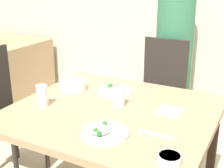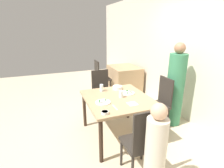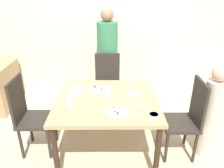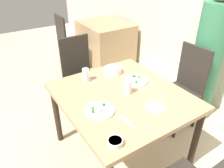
# 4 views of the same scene
# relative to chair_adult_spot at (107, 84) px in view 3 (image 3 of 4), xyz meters

# --- Properties ---
(ground_plane) EXTENTS (10.00, 10.00, 0.00)m
(ground_plane) POSITION_rel_chair_adult_spot_xyz_m (0.01, -0.88, -0.52)
(ground_plane) COLOR beige
(wall_back) EXTENTS (10.00, 0.06, 2.70)m
(wall_back) POSITION_rel_chair_adult_spot_xyz_m (0.01, 0.72, 0.83)
(wall_back) COLOR beige
(wall_back) RESTS_ON ground_plane
(dining_table) EXTENTS (1.16, 1.06, 0.73)m
(dining_table) POSITION_rel_chair_adult_spot_xyz_m (0.01, -0.88, 0.13)
(dining_table) COLOR tan
(dining_table) RESTS_ON ground_plane
(chair_adult_spot) EXTENTS (0.40, 0.40, 0.98)m
(chair_adult_spot) POSITION_rel_chair_adult_spot_xyz_m (0.00, 0.00, 0.00)
(chair_adult_spot) COLOR #2D2823
(chair_adult_spot) RESTS_ON ground_plane
(chair_child_spot) EXTENTS (0.40, 0.40, 0.98)m
(chair_child_spot) POSITION_rel_chair_adult_spot_xyz_m (0.93, -0.94, 0.00)
(chair_child_spot) COLOR #2D2823
(chair_child_spot) RESTS_ON ground_plane
(chair_empty_left) EXTENTS (0.40, 0.40, 0.98)m
(chair_empty_left) POSITION_rel_chair_adult_spot_xyz_m (-0.92, -0.86, 0.00)
(chair_empty_left) COLOR #2D2823
(chair_empty_left) RESTS_ON ground_plane
(person_adult) EXTENTS (0.33, 0.33, 1.61)m
(person_adult) POSITION_rel_chair_adult_spot_xyz_m (0.00, 0.33, 0.23)
(person_adult) COLOR #387F56
(person_adult) RESTS_ON ground_plane
(person_child) EXTENTS (0.23, 0.23, 1.15)m
(person_child) POSITION_rel_chair_adult_spot_xyz_m (1.22, -0.94, 0.02)
(person_child) COLOR beige
(person_child) RESTS_ON ground_plane
(bowl_curry) EXTENTS (0.18, 0.18, 0.06)m
(bowl_curry) POSITION_rel_chair_adult_spot_xyz_m (-0.38, -0.72, 0.25)
(bowl_curry) COLOR white
(bowl_curry) RESTS_ON dining_table
(plate_rice_adult) EXTENTS (0.24, 0.24, 0.05)m
(plate_rice_adult) POSITION_rel_chair_adult_spot_xyz_m (0.11, -1.18, 0.23)
(plate_rice_adult) COLOR white
(plate_rice_adult) RESTS_ON dining_table
(plate_rice_child) EXTENTS (0.24, 0.24, 0.06)m
(plate_rice_child) POSITION_rel_chair_adult_spot_xyz_m (-0.11, -0.63, 0.23)
(plate_rice_child) COLOR white
(plate_rice_child) RESTS_ON dining_table
(bowl_rice_small) EXTENTS (0.10, 0.10, 0.04)m
(bowl_rice_small) POSITION_rel_chair_adult_spot_xyz_m (0.47, -1.26, 0.23)
(bowl_rice_small) COLOR white
(bowl_rice_small) RESTS_ON dining_table
(glass_water_tall) EXTENTS (0.07, 0.07, 0.12)m
(glass_water_tall) POSITION_rel_chair_adult_spot_xyz_m (0.02, -0.82, 0.27)
(glass_water_tall) COLOR silver
(glass_water_tall) RESTS_ON dining_table
(glass_water_short) EXTENTS (0.07, 0.07, 0.13)m
(glass_water_short) POSITION_rel_chair_adult_spot_xyz_m (-0.39, -1.03, 0.28)
(glass_water_short) COLOR silver
(glass_water_short) RESTS_ON dining_table
(napkin_folded) EXTENTS (0.14, 0.14, 0.01)m
(napkin_folded) POSITION_rel_chair_adult_spot_xyz_m (0.32, -0.76, 0.22)
(napkin_folded) COLOR white
(napkin_folded) RESTS_ON dining_table
(fork_steel) EXTENTS (0.18, 0.02, 0.01)m
(fork_steel) POSITION_rel_chair_adult_spot_xyz_m (0.34, -1.06, 0.22)
(fork_steel) COLOR silver
(fork_steel) RESTS_ON dining_table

